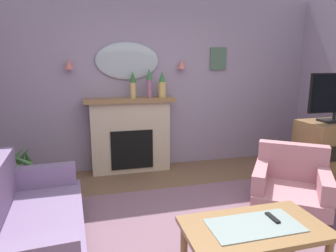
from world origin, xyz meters
TOP-DOWN VIEW (x-y plane):
  - wall_back at (0.00, 2.45)m, footprint 6.25×0.10m
  - patterned_rug at (0.00, 0.20)m, footprint 3.20×2.40m
  - fireplace at (-0.51, 2.23)m, footprint 1.36×0.36m
  - mantel_vase_centre at (-0.46, 2.20)m, footprint 0.10×0.10m
  - mantel_vase_left at (-0.21, 2.20)m, footprint 0.10×0.10m
  - mantel_vase_right at (-0.01, 2.20)m, footprint 0.12×0.12m
  - wall_mirror at (-0.51, 2.37)m, footprint 0.96×0.06m
  - wall_sconce_left at (-1.36, 2.32)m, footprint 0.14×0.14m
  - wall_sconce_right at (0.34, 2.32)m, footprint 0.14×0.14m
  - framed_picture at (0.99, 2.38)m, footprint 0.28×0.03m
  - coffee_table at (0.09, -0.39)m, footprint 1.10×0.60m
  - tv_remote at (0.28, -0.34)m, footprint 0.04×0.16m
  - floral_couch at (-1.74, 0.45)m, footprint 0.97×1.77m
  - armchair_beside_couch at (1.15, 0.56)m, footprint 1.13×1.14m
  - tv_cabinet at (2.08, 1.00)m, footprint 0.80×0.57m
  - potted_plant_small_fern at (-2.03, 1.70)m, footprint 0.39×0.41m

SIDE VIEW (x-z plane):
  - patterned_rug at x=0.00m, z-range 0.00..0.01m
  - armchair_beside_couch at x=1.15m, z-range -0.05..0.66m
  - floral_couch at x=-1.74m, z-range -0.06..0.70m
  - potted_plant_small_fern at x=-2.03m, z-range 0.02..0.67m
  - coffee_table at x=0.09m, z-range 0.16..0.61m
  - tv_cabinet at x=2.08m, z-range 0.00..0.90m
  - tv_remote at x=0.28m, z-range 0.44..0.46m
  - fireplace at x=-0.51m, z-range -0.01..1.15m
  - mantel_vase_right at x=-0.01m, z-range 1.14..1.54m
  - wall_back at x=0.00m, z-range 0.00..2.74m
  - mantel_vase_centre at x=-0.46m, z-range 1.18..1.57m
  - mantel_vase_left at x=-0.21m, z-range 1.18..1.62m
  - wall_sconce_left at x=-1.36m, z-range 1.59..1.73m
  - wall_sconce_right at x=0.34m, z-range 1.59..1.73m
  - wall_mirror at x=-0.51m, z-range 1.43..1.99m
  - framed_picture at x=0.99m, z-range 1.57..1.93m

